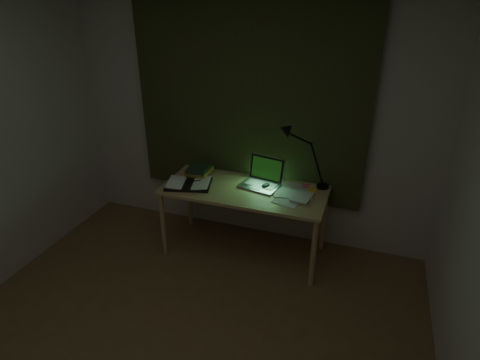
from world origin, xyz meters
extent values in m
cube|color=beige|center=(0.00, 2.00, 1.25)|extent=(3.50, 0.00, 2.50)
cube|color=#2D3319|center=(0.00, 1.96, 1.45)|extent=(2.20, 0.06, 2.00)
ellipsoid|color=black|center=(0.26, 1.69, 0.70)|extent=(0.08, 0.11, 0.04)
cube|color=yellow|center=(0.67, 1.77, 0.68)|extent=(0.09, 0.09, 0.02)
cube|color=#FD6280|center=(0.61, 1.82, 0.68)|extent=(0.09, 0.09, 0.02)
camera|label=1|loc=(1.11, -1.47, 2.32)|focal=30.00mm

